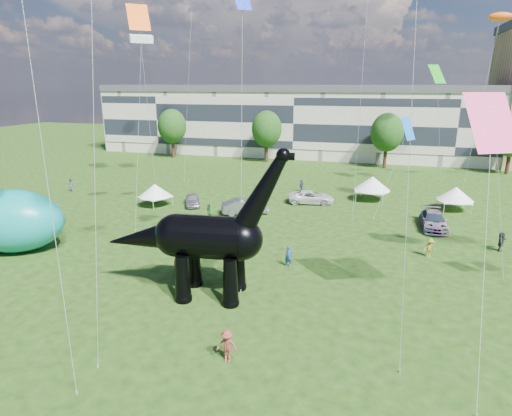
# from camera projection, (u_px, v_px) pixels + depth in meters

# --- Properties ---
(ground) EXTENTS (220.00, 220.00, 0.00)m
(ground) POSITION_uv_depth(u_px,v_px,m) (236.00, 336.00, 23.38)
(ground) COLOR #16330C
(ground) RESTS_ON ground
(terrace_row) EXTENTS (78.00, 11.00, 12.00)m
(terrace_row) POSITION_uv_depth(u_px,v_px,m) (299.00, 124.00, 81.07)
(terrace_row) COLOR beige
(terrace_row) RESTS_ON ground
(tree_far_left) EXTENTS (5.20, 5.20, 9.44)m
(tree_far_left) POSITION_uv_depth(u_px,v_px,m) (172.00, 123.00, 78.46)
(tree_far_left) COLOR #382314
(tree_far_left) RESTS_ON ground
(tree_mid_left) EXTENTS (5.20, 5.20, 9.44)m
(tree_mid_left) POSITION_uv_depth(u_px,v_px,m) (267.00, 126.00, 73.73)
(tree_mid_left) COLOR #382314
(tree_mid_left) RESTS_ON ground
(tree_mid_right) EXTENTS (5.20, 5.20, 9.44)m
(tree_mid_right) POSITION_uv_depth(u_px,v_px,m) (387.00, 129.00, 68.47)
(tree_mid_right) COLOR #382314
(tree_mid_right) RESTS_ON ground
(dinosaur_sculpture) EXTENTS (12.43, 3.71, 10.13)m
(dinosaur_sculpture) POSITION_uv_depth(u_px,v_px,m) (202.00, 239.00, 27.07)
(dinosaur_sculpture) COLOR black
(dinosaur_sculpture) RESTS_ON ground
(car_silver) EXTENTS (3.17, 4.26, 1.35)m
(car_silver) POSITION_uv_depth(u_px,v_px,m) (192.00, 200.00, 48.39)
(car_silver) COLOR #B8B7BC
(car_silver) RESTS_ON ground
(car_grey) EXTENTS (5.16, 3.55, 1.61)m
(car_grey) POSITION_uv_depth(u_px,v_px,m) (245.00, 207.00, 45.19)
(car_grey) COLOR slate
(car_grey) RESTS_ON ground
(car_white) EXTENTS (5.53, 3.20, 1.45)m
(car_white) POSITION_uv_depth(u_px,v_px,m) (311.00, 197.00, 49.25)
(car_white) COLOR silver
(car_white) RESTS_ON ground
(car_dark) EXTENTS (2.33, 5.46, 1.57)m
(car_dark) POSITION_uv_depth(u_px,v_px,m) (434.00, 220.00, 40.68)
(car_dark) COLOR #595960
(car_dark) RESTS_ON ground
(gazebo_near) EXTENTS (4.74, 4.74, 2.90)m
(gazebo_near) POSITION_uv_depth(u_px,v_px,m) (372.00, 184.00, 50.16)
(gazebo_near) COLOR white
(gazebo_near) RESTS_ON ground
(gazebo_far) EXTENTS (4.20, 4.20, 2.63)m
(gazebo_far) POSITION_uv_depth(u_px,v_px,m) (456.00, 194.00, 46.21)
(gazebo_far) COLOR white
(gazebo_far) RESTS_ON ground
(gazebo_left) EXTENTS (4.78, 4.78, 2.53)m
(gazebo_left) POSITION_uv_depth(u_px,v_px,m) (155.00, 190.00, 47.97)
(gazebo_left) COLOR white
(gazebo_left) RESTS_ON ground
(inflatable_teal) EXTENTS (9.36, 7.23, 5.16)m
(inflatable_teal) POSITION_uv_depth(u_px,v_px,m) (12.00, 221.00, 34.71)
(inflatable_teal) COLOR #0B8F8D
(inflatable_teal) RESTS_ON ground
(visitors) EXTENTS (56.55, 38.86, 1.73)m
(visitors) POSITION_uv_depth(u_px,v_px,m) (270.00, 228.00, 38.40)
(visitors) COLOR #368334
(visitors) RESTS_ON ground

